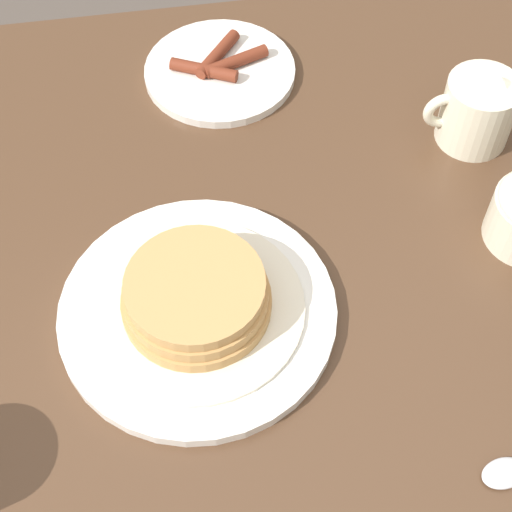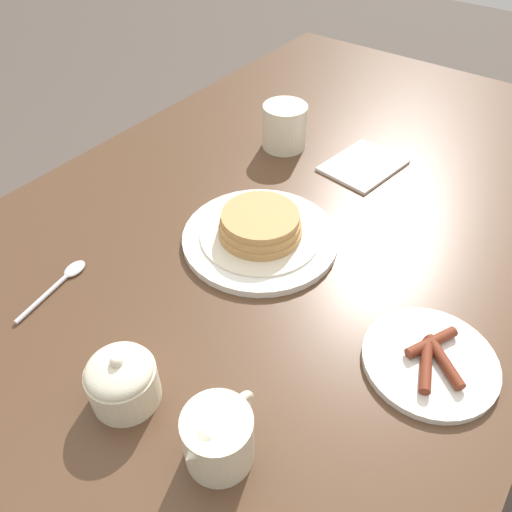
{
  "view_description": "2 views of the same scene",
  "coord_description": "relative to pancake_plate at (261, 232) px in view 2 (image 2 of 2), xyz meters",
  "views": [
    {
      "loc": [
        -0.05,
        0.36,
        1.36
      ],
      "look_at": [
        -0.11,
        -0.03,
        0.78
      ],
      "focal_mm": 55.0,
      "sensor_mm": 36.0,
      "label": 1
    },
    {
      "loc": [
        -0.54,
        -0.35,
        1.28
      ],
      "look_at": [
        -0.11,
        -0.03,
        0.78
      ],
      "focal_mm": 35.0,
      "sensor_mm": 36.0,
      "label": 2
    }
  ],
  "objects": [
    {
      "name": "creamer_pitcher",
      "position": [
        -0.31,
        -0.17,
        0.02
      ],
      "size": [
        0.11,
        0.08,
        0.08
      ],
      "color": "beige",
      "rests_on": "dining_table"
    },
    {
      "name": "sugar_bowl",
      "position": [
        -0.32,
        -0.04,
        0.02
      ],
      "size": [
        0.08,
        0.08,
        0.08
      ],
      "color": "beige",
      "rests_on": "dining_table"
    },
    {
      "name": "napkin",
      "position": [
        0.29,
        -0.03,
        -0.02
      ],
      "size": [
        0.16,
        0.13,
        0.01
      ],
      "color": "silver",
      "rests_on": "dining_table"
    },
    {
      "name": "dining_table",
      "position": [
        0.06,
        0.0,
        -0.13
      ],
      "size": [
        1.56,
        0.88,
        0.75
      ],
      "color": "#4C3321",
      "rests_on": "ground_plane"
    },
    {
      "name": "spoon",
      "position": [
        -0.25,
        0.18,
        -0.02
      ],
      "size": [
        0.14,
        0.04,
        0.01
      ],
      "color": "silver",
      "rests_on": "dining_table"
    },
    {
      "name": "coffee_mug",
      "position": [
        0.27,
        0.13,
        0.03
      ],
      "size": [
        0.12,
        0.09,
        0.09
      ],
      "color": "beige",
      "rests_on": "dining_table"
    },
    {
      "name": "side_plate_bacon",
      "position": [
        -0.06,
        -0.31,
        -0.01
      ],
      "size": [
        0.17,
        0.17,
        0.02
      ],
      "color": "silver",
      "rests_on": "dining_table"
    },
    {
      "name": "ground_plane",
      "position": [
        0.06,
        0.0,
        -0.77
      ],
      "size": [
        8.0,
        8.0,
        0.0
      ],
      "primitive_type": "plane",
      "color": "#51473F"
    },
    {
      "name": "pancake_plate",
      "position": [
        0.0,
        0.0,
        0.0
      ],
      "size": [
        0.25,
        0.25,
        0.05
      ],
      "color": "white",
      "rests_on": "dining_table"
    }
  ]
}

